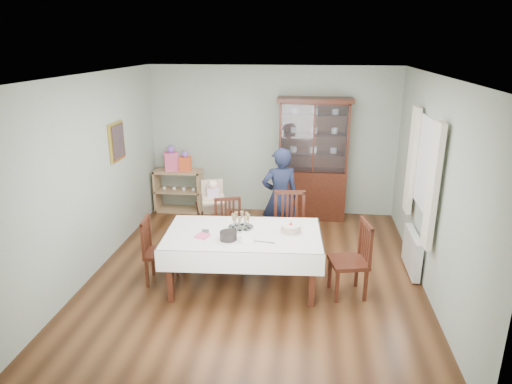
% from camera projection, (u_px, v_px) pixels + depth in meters
% --- Properties ---
extents(floor, '(5.00, 5.00, 0.00)m').
position_uv_depth(floor, '(256.00, 272.00, 6.42)').
color(floor, '#593319').
rests_on(floor, ground).
extents(room_shell, '(5.00, 5.00, 5.00)m').
position_uv_depth(room_shell, '(261.00, 146.00, 6.38)').
color(room_shell, '#9EAA99').
rests_on(room_shell, floor).
extents(dining_table, '(2.07, 1.27, 0.76)m').
position_uv_depth(dining_table, '(243.00, 259.00, 5.96)').
color(dining_table, '#431D10').
rests_on(dining_table, floor).
extents(china_cabinet, '(1.30, 0.48, 2.18)m').
position_uv_depth(china_cabinet, '(313.00, 158.00, 8.11)').
color(china_cabinet, '#431D10').
rests_on(china_cabinet, floor).
extents(sideboard, '(0.90, 0.38, 0.80)m').
position_uv_depth(sideboard, '(179.00, 191.00, 8.64)').
color(sideboard, tan).
rests_on(sideboard, floor).
extents(picture_frame, '(0.04, 0.48, 0.58)m').
position_uv_depth(picture_frame, '(117.00, 141.00, 6.90)').
color(picture_frame, gold).
rests_on(picture_frame, room_shell).
extents(window, '(0.04, 1.02, 1.22)m').
position_uv_depth(window, '(427.00, 165.00, 5.96)').
color(window, white).
rests_on(window, room_shell).
extents(curtain_left, '(0.07, 0.30, 1.55)m').
position_uv_depth(curtain_left, '(433.00, 187.00, 5.42)').
color(curtain_left, silver).
rests_on(curtain_left, room_shell).
extents(curtain_right, '(0.07, 0.30, 1.55)m').
position_uv_depth(curtain_right, '(412.00, 161.00, 6.58)').
color(curtain_right, silver).
rests_on(curtain_right, room_shell).
extents(radiator, '(0.10, 0.80, 0.55)m').
position_uv_depth(radiator, '(412.00, 252.00, 6.36)').
color(radiator, white).
rests_on(radiator, floor).
extents(chair_far_left, '(0.51, 0.51, 0.91)m').
position_uv_depth(chair_far_left, '(229.00, 242.00, 6.73)').
color(chair_far_left, '#431D10').
rests_on(chair_far_left, floor).
extents(chair_far_right, '(0.50, 0.50, 1.04)m').
position_uv_depth(chair_far_right, '(289.00, 243.00, 6.62)').
color(chair_far_right, '#431D10').
rests_on(chair_far_right, floor).
extents(chair_end_left, '(0.45, 0.45, 0.91)m').
position_uv_depth(chair_end_left, '(161.00, 263.00, 6.11)').
color(chair_end_left, '#431D10').
rests_on(chair_end_left, floor).
extents(chair_end_right, '(0.53, 0.53, 0.98)m').
position_uv_depth(chair_end_right, '(349.00, 273.00, 5.79)').
color(chair_end_right, '#431D10').
rests_on(chair_end_right, floor).
extents(woman, '(0.66, 0.53, 1.58)m').
position_uv_depth(woman, '(280.00, 197.00, 7.09)').
color(woman, black).
rests_on(woman, floor).
extents(high_chair, '(0.58, 0.58, 1.04)m').
position_uv_depth(high_chair, '(214.00, 218.00, 7.27)').
color(high_chair, black).
rests_on(high_chair, floor).
extents(champagne_tray, '(0.33, 0.33, 0.20)m').
position_uv_depth(champagne_tray, '(241.00, 224.00, 5.97)').
color(champagne_tray, silver).
rests_on(champagne_tray, dining_table).
extents(birthday_cake, '(0.29, 0.29, 0.20)m').
position_uv_depth(birthday_cake, '(291.00, 229.00, 5.83)').
color(birthday_cake, white).
rests_on(birthday_cake, dining_table).
extents(plate_stack_dark, '(0.28, 0.28, 0.10)m').
position_uv_depth(plate_stack_dark, '(228.00, 236.00, 5.63)').
color(plate_stack_dark, black).
rests_on(plate_stack_dark, dining_table).
extents(plate_stack_white, '(0.24, 0.24, 0.08)m').
position_uv_depth(plate_stack_white, '(248.00, 238.00, 5.59)').
color(plate_stack_white, white).
rests_on(plate_stack_white, dining_table).
extents(napkin_stack, '(0.20, 0.20, 0.02)m').
position_uv_depth(napkin_stack, '(202.00, 236.00, 5.72)').
color(napkin_stack, '#E75581').
rests_on(napkin_stack, dining_table).
extents(cutlery, '(0.14, 0.18, 0.01)m').
position_uv_depth(cutlery, '(203.00, 232.00, 5.86)').
color(cutlery, silver).
rests_on(cutlery, dining_table).
extents(cake_knife, '(0.27, 0.06, 0.01)m').
position_uv_depth(cake_knife, '(264.00, 242.00, 5.56)').
color(cake_knife, silver).
rests_on(cake_knife, dining_table).
extents(gift_bag_pink, '(0.29, 0.24, 0.47)m').
position_uv_depth(gift_bag_pink, '(171.00, 160.00, 8.44)').
color(gift_bag_pink, '#E75581').
rests_on(gift_bag_pink, sideboard).
extents(gift_bag_orange, '(0.21, 0.15, 0.38)m').
position_uv_depth(gift_bag_orange, '(185.00, 162.00, 8.42)').
color(gift_bag_orange, '#EB5425').
rests_on(gift_bag_orange, sideboard).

